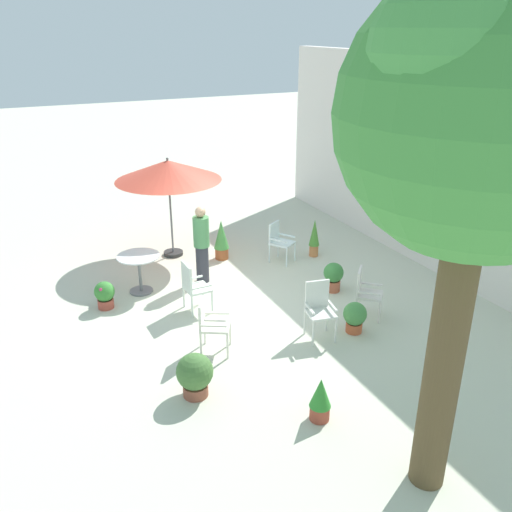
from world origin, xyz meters
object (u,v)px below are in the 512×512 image
at_px(patio_chair_0, 193,284).
at_px(standing_person, 202,244).
at_px(potted_plant_0, 105,294).
at_px(potted_plant_3, 320,399).
at_px(cafe_table_0, 139,267).
at_px(potted_plant_6, 195,374).
at_px(potted_plant_4, 221,239).
at_px(potted_plant_2, 355,316).
at_px(patio_chair_2, 365,290).
at_px(patio_umbrella_0, 168,171).
at_px(patio_chair_3, 319,306).
at_px(potted_plant_1, 314,237).
at_px(shade_tree, 491,118).
at_px(patio_chair_4, 210,322).
at_px(patio_chair_1, 279,240).
at_px(potted_plant_5, 333,276).

bearing_deg(patio_chair_0, standing_person, 151.77).
relative_size(potted_plant_0, potted_plant_3, 0.82).
relative_size(cafe_table_0, potted_plant_6, 1.25).
bearing_deg(potted_plant_4, potted_plant_2, 12.06).
height_order(patio_chair_2, standing_person, standing_person).
bearing_deg(patio_umbrella_0, cafe_table_0, -36.82).
bearing_deg(patio_chair_2, patio_chair_3, -78.31).
distance_m(patio_chair_3, potted_plant_1, 3.48).
distance_m(shade_tree, potted_plant_4, 7.97).
height_order(patio_chair_0, potted_plant_2, patio_chair_0).
relative_size(patio_chair_0, potted_plant_3, 1.50).
bearing_deg(potted_plant_0, potted_plant_6, 11.17).
bearing_deg(cafe_table_0, patio_chair_4, 10.53).
xyz_separation_m(patio_chair_0, patio_chair_4, (1.40, -0.20, -0.01)).
height_order(patio_chair_1, standing_person, standing_person).
bearing_deg(patio_umbrella_0, potted_plant_2, 20.93).
bearing_deg(patio_chair_1, potted_plant_6, -41.61).
xyz_separation_m(potted_plant_6, standing_person, (-3.48, 1.41, 0.47)).
xyz_separation_m(cafe_table_0, standing_person, (0.08, 1.27, 0.28)).
bearing_deg(potted_plant_6, patio_chair_3, 104.47).
bearing_deg(potted_plant_3, potted_plant_5, 144.39).
bearing_deg(potted_plant_0, potted_plant_3, 23.98).
bearing_deg(shade_tree, potted_plant_0, -156.45).
bearing_deg(potted_plant_0, shade_tree, 23.55).
xyz_separation_m(patio_chair_4, potted_plant_5, (-0.98, 2.96, -0.20)).
relative_size(patio_umbrella_0, patio_chair_2, 2.52).
bearing_deg(patio_umbrella_0, potted_plant_6, -14.14).
relative_size(potted_plant_2, potted_plant_4, 0.61).
xyz_separation_m(patio_chair_4, potted_plant_0, (-2.21, -1.24, -0.24)).
distance_m(cafe_table_0, potted_plant_6, 3.56).
height_order(cafe_table_0, patio_chair_3, patio_chair_3).
xyz_separation_m(patio_chair_4, potted_plant_6, (0.97, -0.62, -0.17)).
xyz_separation_m(shade_tree, potted_plant_3, (-1.47, -0.60, -3.80)).
xyz_separation_m(cafe_table_0, potted_plant_2, (3.08, 2.91, -0.24)).
height_order(patio_umbrella_0, patio_chair_4, patio_umbrella_0).
relative_size(shade_tree, potted_plant_1, 6.21).
bearing_deg(patio_chair_1, shade_tree, -12.19).
distance_m(patio_chair_1, potted_plant_4, 1.29).
bearing_deg(potted_plant_4, patio_chair_3, 3.16).
height_order(cafe_table_0, potted_plant_0, cafe_table_0).
bearing_deg(standing_person, patio_chair_3, 19.37).
height_order(patio_chair_1, potted_plant_4, potted_plant_4).
distance_m(potted_plant_0, potted_plant_4, 3.09).
bearing_deg(shade_tree, patio_chair_0, -167.62).
relative_size(patio_chair_4, potted_plant_2, 1.63).
height_order(patio_chair_4, potted_plant_3, patio_chair_4).
distance_m(potted_plant_3, potted_plant_5, 3.88).
bearing_deg(potted_plant_5, patio_chair_4, -71.69).
bearing_deg(patio_chair_3, potted_plant_1, 149.97).
bearing_deg(potted_plant_3, patio_chair_2, 133.00).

